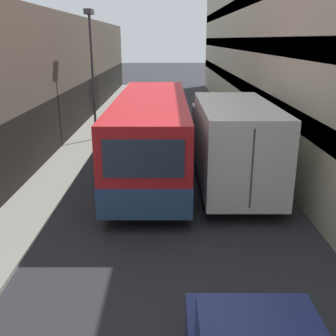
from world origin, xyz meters
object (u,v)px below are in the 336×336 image
at_px(panel_van, 140,99).
at_px(street_lamp, 91,50).
at_px(box_truck, 230,139).
at_px(bus, 151,133).

distance_m(panel_van, street_lamp, 7.93).
relative_size(box_truck, street_lamp, 1.28).
bearing_deg(bus, box_truck, -21.58).
height_order(box_truck, street_lamp, street_lamp).
distance_m(box_truck, panel_van, 13.78).
relative_size(bus, street_lamp, 1.69).
bearing_deg(panel_van, street_lamp, -104.89).
bearing_deg(box_truck, street_lamp, 134.14).
bearing_deg(street_lamp, box_truck, -45.86).
xyz_separation_m(bus, panel_van, (-1.28, 11.98, -0.45)).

